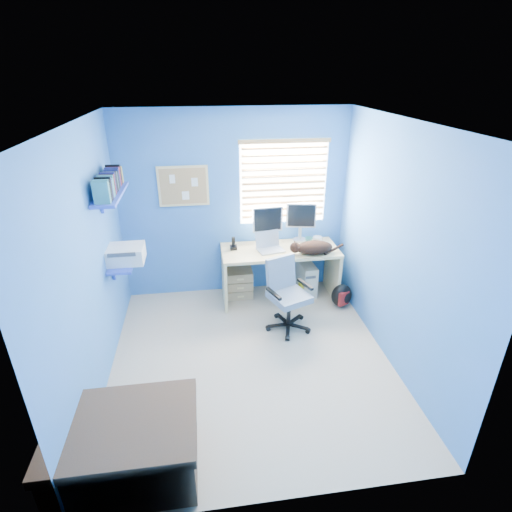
{
  "coord_description": "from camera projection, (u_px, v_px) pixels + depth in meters",
  "views": [
    {
      "loc": [
        -0.44,
        -3.46,
        2.92
      ],
      "look_at": [
        0.15,
        0.65,
        0.95
      ],
      "focal_mm": 28.0,
      "sensor_mm": 36.0,
      "label": 1
    }
  ],
  "objects": [
    {
      "name": "wall_front",
      "position": [
        284.0,
        369.0,
        2.43
      ],
      "size": [
        3.0,
        0.01,
        2.5
      ],
      "primitive_type": "cube",
      "color": "#4178CA",
      "rests_on": "ground"
    },
    {
      "name": "mug",
      "position": [
        309.0,
        241.0,
        5.4
      ],
      "size": [
        0.1,
        0.09,
        0.1
      ],
      "primitive_type": "imported",
      "color": "teal",
      "rests_on": "desk"
    },
    {
      "name": "tower_pc",
      "position": [
        306.0,
        278.0,
        5.63
      ],
      "size": [
        0.22,
        0.45,
        0.45
      ],
      "primitive_type": "cube",
      "rotation": [
        0.0,
        0.0,
        0.08
      ],
      "color": "beige",
      "rests_on": "floor"
    },
    {
      "name": "drawer_boxes",
      "position": [
        240.0,
        283.0,
        5.55
      ],
      "size": [
        0.35,
        0.28,
        0.41
      ],
      "primitive_type": "cube",
      "color": "tan",
      "rests_on": "floor"
    },
    {
      "name": "floor",
      "position": [
        251.0,
        359.0,
        4.4
      ],
      "size": [
        3.0,
        3.2,
        0.0
      ],
      "primitive_type": "cube",
      "color": "#B2A38D",
      "rests_on": "ground"
    },
    {
      "name": "monitor_right",
      "position": [
        300.0,
        222.0,
        5.43
      ],
      "size": [
        0.41,
        0.19,
        0.54
      ],
      "primitive_type": "cube",
      "rotation": [
        0.0,
        0.0,
        -0.18
      ],
      "color": "silver",
      "rests_on": "desk"
    },
    {
      "name": "corkboard",
      "position": [
        183.0,
        186.0,
        5.07
      ],
      "size": [
        0.64,
        0.02,
        0.52
      ],
      "color": "#CEB87A",
      "rests_on": "ground"
    },
    {
      "name": "monitor_left",
      "position": [
        267.0,
        226.0,
        5.3
      ],
      "size": [
        0.41,
        0.16,
        0.54
      ],
      "primitive_type": "cube",
      "rotation": [
        0.0,
        0.0,
        0.09
      ],
      "color": "silver",
      "rests_on": "desk"
    },
    {
      "name": "wall_right",
      "position": [
        396.0,
        248.0,
        4.06
      ],
      "size": [
        0.01,
        3.2,
        2.5
      ],
      "primitive_type": "cube",
      "color": "#4178CA",
      "rests_on": "ground"
    },
    {
      "name": "wall_shelves",
      "position": [
        116.0,
        220.0,
        4.28
      ],
      "size": [
        0.42,
        0.9,
        1.05
      ],
      "color": "blue",
      "rests_on": "ground"
    },
    {
      "name": "office_chair",
      "position": [
        287.0,
        303.0,
        4.83
      ],
      "size": [
        0.67,
        0.67,
        0.88
      ],
      "color": "black",
      "rests_on": "floor"
    },
    {
      "name": "yellow_book",
      "position": [
        300.0,
        292.0,
        5.48
      ],
      "size": [
        0.03,
        0.17,
        0.24
      ],
      "primitive_type": "cube",
      "color": "yellow",
      "rests_on": "floor"
    },
    {
      "name": "cd_spindle",
      "position": [
        318.0,
        239.0,
        5.49
      ],
      "size": [
        0.13,
        0.13,
        0.07
      ],
      "primitive_type": "cylinder",
      "color": "silver",
      "rests_on": "desk"
    },
    {
      "name": "phone",
      "position": [
        233.0,
        243.0,
        5.25
      ],
      "size": [
        0.09,
        0.11,
        0.17
      ],
      "primitive_type": "cube",
      "rotation": [
        0.0,
        0.0,
        -0.02
      ],
      "color": "black",
      "rests_on": "desk"
    },
    {
      "name": "wall_left",
      "position": [
        89.0,
        267.0,
        3.67
      ],
      "size": [
        0.01,
        3.2,
        2.5
      ],
      "primitive_type": "cube",
      "color": "#4178CA",
      "rests_on": "ground"
    },
    {
      "name": "ceiling",
      "position": [
        249.0,
        123.0,
        3.33
      ],
      "size": [
        3.0,
        3.2,
        0.0
      ],
      "primitive_type": "cube",
      "color": "white",
      "rests_on": "wall_back"
    },
    {
      "name": "backpack",
      "position": [
        341.0,
        295.0,
        5.32
      ],
      "size": [
        0.33,
        0.3,
        0.32
      ],
      "primitive_type": "ellipsoid",
      "rotation": [
        0.0,
        0.0,
        0.4
      ],
      "color": "black",
      "rests_on": "floor"
    },
    {
      "name": "window_blinds",
      "position": [
        284.0,
        183.0,
        5.22
      ],
      "size": [
        1.15,
        0.05,
        1.1
      ],
      "color": "white",
      "rests_on": "ground"
    },
    {
      "name": "laptop",
      "position": [
        271.0,
        243.0,
        5.19
      ],
      "size": [
        0.38,
        0.33,
        0.22
      ],
      "primitive_type": "cube",
      "rotation": [
        0.0,
        0.0,
        0.22
      ],
      "color": "silver",
      "rests_on": "desk"
    },
    {
      "name": "desk",
      "position": [
        279.0,
        274.0,
        5.44
      ],
      "size": [
        1.54,
        0.65,
        0.74
      ],
      "primitive_type": "cube",
      "color": "#CEB87A",
      "rests_on": "floor"
    },
    {
      "name": "wall_back",
      "position": [
        235.0,
        206.0,
        5.3
      ],
      "size": [
        3.0,
        0.01,
        2.5
      ],
      "primitive_type": "cube",
      "color": "#4178CA",
      "rests_on": "ground"
    },
    {
      "name": "cat",
      "position": [
        314.0,
        247.0,
        5.12
      ],
      "size": [
        0.48,
        0.26,
        0.17
      ],
      "primitive_type": "ellipsoid",
      "rotation": [
        0.0,
        0.0,
        -0.01
      ],
      "color": "black",
      "rests_on": "desk"
    },
    {
      "name": "bed_corner",
      "position": [
        126.0,
        447.0,
        3.09
      ],
      "size": [
        1.06,
        0.76,
        0.51
      ],
      "primitive_type": "cube",
      "color": "brown",
      "rests_on": "floor"
    }
  ]
}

